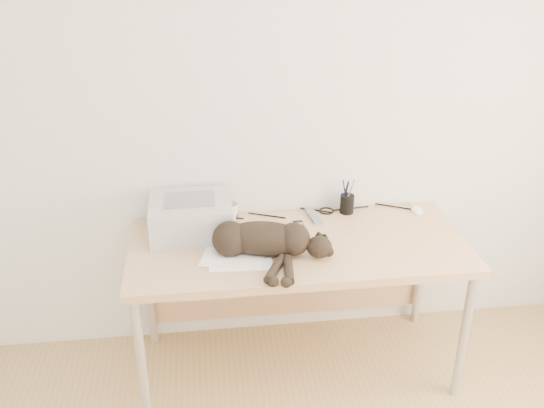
{
  "coord_description": "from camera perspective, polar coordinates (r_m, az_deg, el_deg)",
  "views": [
    {
      "loc": [
        -0.44,
        -1.07,
        2.16
      ],
      "look_at": [
        -0.13,
        1.34,
        0.98
      ],
      "focal_mm": 40.0,
      "sensor_mm": 36.0,
      "label": 1
    }
  ],
  "objects": [
    {
      "name": "wall_back",
      "position": [
        2.99,
        1.57,
        9.12
      ],
      "size": [
        3.5,
        0.0,
        3.5
      ],
      "primitive_type": "plane",
      "rotation": [
        1.57,
        0.0,
        0.0
      ],
      "color": "white",
      "rests_on": "floor"
    },
    {
      "name": "desk",
      "position": [
        3.02,
        2.19,
        -5.11
      ],
      "size": [
        1.6,
        0.7,
        0.74
      ],
      "color": "tan",
      "rests_on": "floor"
    },
    {
      "name": "printer",
      "position": [
        2.95,
        -7.64,
        -1.16
      ],
      "size": [
        0.39,
        0.33,
        0.18
      ],
      "color": "#B2B2B7",
      "rests_on": "desk"
    },
    {
      "name": "papers",
      "position": [
        2.76,
        -3.32,
        -5.09
      ],
      "size": [
        0.34,
        0.26,
        0.01
      ],
      "color": "white",
      "rests_on": "desk"
    },
    {
      "name": "cat",
      "position": [
        2.75,
        -1.2,
        -3.45
      ],
      "size": [
        0.73,
        0.44,
        0.17
      ],
      "rotation": [
        0.0,
        0.0,
        -0.23
      ],
      "color": "black",
      "rests_on": "desk"
    },
    {
      "name": "mug",
      "position": [
        3.07,
        -4.07,
        -0.73
      ],
      "size": [
        0.14,
        0.14,
        0.1
      ],
      "primitive_type": "imported",
      "rotation": [
        0.0,
        0.0,
        0.7
      ],
      "color": "white",
      "rests_on": "desk"
    },
    {
      "name": "pen_cup",
      "position": [
        3.16,
        7.07,
        0.04
      ],
      "size": [
        0.07,
        0.07,
        0.19
      ],
      "color": "black",
      "rests_on": "desk"
    },
    {
      "name": "remote_grey",
      "position": [
        3.11,
        3.94,
        -1.17
      ],
      "size": [
        0.07,
        0.17,
        0.02
      ],
      "primitive_type": "cube",
      "rotation": [
        0.0,
        0.0,
        0.15
      ],
      "color": "slate",
      "rests_on": "desk"
    },
    {
      "name": "remote_black",
      "position": [
        2.98,
        2.73,
        -2.45
      ],
      "size": [
        0.06,
        0.17,
        0.02
      ],
      "primitive_type": "cube",
      "rotation": [
        0.0,
        0.0,
        0.05
      ],
      "color": "black",
      "rests_on": "desk"
    },
    {
      "name": "mouse",
      "position": [
        3.26,
        13.5,
        -0.39
      ],
      "size": [
        0.08,
        0.11,
        0.03
      ],
      "primitive_type": "ellipsoid",
      "rotation": [
        0.0,
        0.0,
        -0.21
      ],
      "color": "white",
      "rests_on": "desk"
    },
    {
      "name": "cable_tangle",
      "position": [
        3.15,
        1.59,
        -0.85
      ],
      "size": [
        1.36,
        0.08,
        0.01
      ],
      "primitive_type": null,
      "color": "black",
      "rests_on": "desk"
    }
  ]
}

